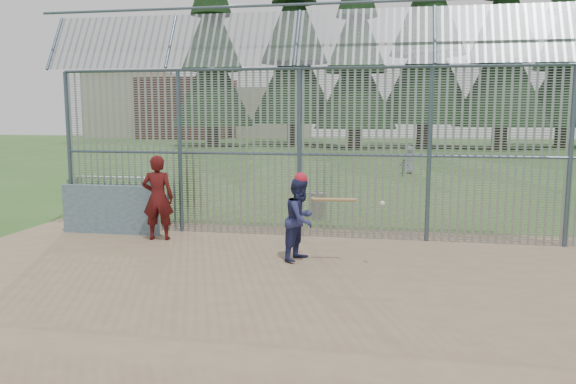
% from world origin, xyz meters
% --- Properties ---
extents(ground, '(120.00, 120.00, 0.00)m').
position_xyz_m(ground, '(0.00, 0.00, 0.00)').
color(ground, '#2D511E').
rests_on(ground, ground).
extents(dirt_infield, '(14.00, 10.00, 0.02)m').
position_xyz_m(dirt_infield, '(0.00, -0.50, 0.01)').
color(dirt_infield, '#756047').
rests_on(dirt_infield, ground).
extents(dugout_wall, '(2.50, 0.12, 1.20)m').
position_xyz_m(dugout_wall, '(-4.60, 2.90, 0.62)').
color(dugout_wall, '#38566B').
rests_on(dugout_wall, dirt_infield).
extents(batter, '(0.86, 0.97, 1.67)m').
position_xyz_m(batter, '(0.39, 1.30, 0.85)').
color(batter, navy).
rests_on(batter, dirt_infield).
extents(onlooker, '(0.80, 0.59, 1.99)m').
position_xyz_m(onlooker, '(-3.18, 2.51, 1.01)').
color(onlooker, maroon).
rests_on(onlooker, dirt_infield).
extents(bg_kid_standing, '(0.81, 0.69, 1.40)m').
position_xyz_m(bg_kid_standing, '(3.00, 18.33, 0.70)').
color(bg_kid_standing, slate).
rests_on(bg_kid_standing, ground).
extents(bg_kid_seated, '(0.55, 0.32, 0.89)m').
position_xyz_m(bg_kid_seated, '(2.76, 17.06, 0.44)').
color(bg_kid_seated, slate).
rests_on(bg_kid_seated, ground).
extents(batting_gear, '(1.80, 0.48, 0.57)m').
position_xyz_m(batting_gear, '(0.55, 1.27, 1.59)').
color(batting_gear, '#B7182B').
rests_on(batting_gear, ground).
extents(trash_can, '(0.56, 0.56, 0.82)m').
position_xyz_m(trash_can, '(0.13, 5.88, 0.38)').
color(trash_can, gray).
rests_on(trash_can, ground).
extents(bleacher, '(3.00, 0.95, 0.72)m').
position_xyz_m(bleacher, '(-7.46, 8.36, 0.41)').
color(bleacher, gray).
rests_on(bleacher, ground).
extents(backstop_fence, '(20.09, 0.81, 5.30)m').
position_xyz_m(backstop_fence, '(1.81, 3.43, 2.36)').
color(backstop_fence, '#47566B').
rests_on(backstop_fence, ground).
extents(conifer_row, '(38.48, 12.26, 20.20)m').
position_xyz_m(conifer_row, '(1.93, 41.51, 10.83)').
color(conifer_row, '#332319').
rests_on(conifer_row, ground).
extents(distant_buildings, '(26.50, 10.50, 8.00)m').
position_xyz_m(distant_buildings, '(-23.18, 56.49, 3.60)').
color(distant_buildings, brown).
rests_on(distant_buildings, ground).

